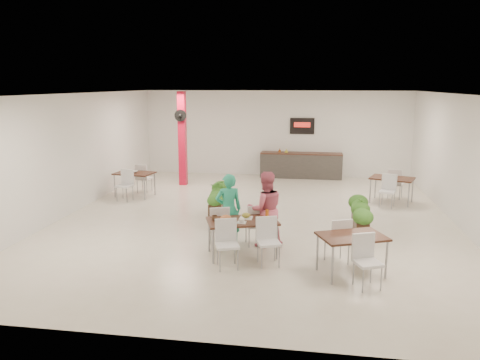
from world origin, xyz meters
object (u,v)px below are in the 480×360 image
object	(u,v)px
main_table	(242,226)
planter_left	(218,200)
service_counter	(301,165)
planter_right	(360,217)
red_column	(182,138)
diner_man	(229,209)
side_table_c	(352,242)
side_table_b	(392,182)
side_table_a	(135,176)
diner_woman	(265,209)

from	to	relation	value
main_table	planter_left	distance (m)	2.65
service_counter	planter_right	distance (m)	6.91
main_table	planter_right	distance (m)	2.95
red_column	service_counter	size ratio (longest dim) A/B	1.07
planter_left	planter_right	world-z (taller)	planter_left
planter_right	service_counter	bearing A→B (deg)	102.80
main_table	diner_man	bearing A→B (deg)	120.82
main_table	side_table_c	world-z (taller)	same
red_column	diner_man	world-z (taller)	red_column
side_table_b	side_table_c	bearing A→B (deg)	-86.13
side_table_b	side_table_c	world-z (taller)	same
service_counter	main_table	size ratio (longest dim) A/B	1.55
red_column	side_table_b	size ratio (longest dim) A/B	1.92
side_table_a	side_table_c	distance (m)	8.10
diner_woman	side_table_a	world-z (taller)	diner_woman
diner_man	diner_woman	xyz separation A→B (m)	(0.80, 0.00, 0.03)
service_counter	side_table_b	bearing A→B (deg)	-50.53
main_table	planter_left	world-z (taller)	planter_left
red_column	service_counter	distance (m)	4.56
planter_left	service_counter	bearing A→B (deg)	71.71
side_table_a	side_table_b	bearing A→B (deg)	11.81
side_table_b	diner_man	bearing A→B (deg)	-113.86
planter_left	side_table_a	world-z (taller)	planter_left
planter_right	side_table_a	size ratio (longest dim) A/B	1.05
service_counter	main_table	world-z (taller)	service_counter
side_table_c	red_column	bearing A→B (deg)	103.17
planter_left	red_column	bearing A→B (deg)	117.19
diner_woman	side_table_b	distance (m)	5.45
diner_man	planter_left	bearing A→B (deg)	-91.05
planter_right	side_table_c	xyz separation A→B (m)	(-0.36, -2.23, 0.14)
diner_woman	red_column	bearing A→B (deg)	-78.59
side_table_a	side_table_b	xyz separation A→B (m)	(7.77, 0.42, 0.00)
main_table	side_table_b	xyz separation A→B (m)	(3.70, 4.99, -0.01)
red_column	diner_woman	size ratio (longest dim) A/B	1.95
main_table	diner_man	xyz separation A→B (m)	(-0.39, 0.66, 0.15)
diner_man	side_table_a	bearing A→B (deg)	-66.15
planter_left	planter_right	xyz separation A→B (m)	(3.47, -0.87, -0.03)
red_column	main_table	distance (m)	7.22
planter_right	red_column	bearing A→B (deg)	138.60
planter_right	side_table_b	distance (m)	3.62
diner_man	diner_woman	distance (m)	0.80
main_table	side_table_c	bearing A→B (deg)	-16.65
red_column	planter_left	world-z (taller)	red_column
planter_left	diner_woman	bearing A→B (deg)	-52.23
main_table	diner_woman	distance (m)	0.80
red_column	planter_right	bearing A→B (deg)	-41.40
red_column	side_table_b	bearing A→B (deg)	-12.31
red_column	service_counter	bearing A→B (deg)	25.00
side_table_b	planter_left	bearing A→B (deg)	-132.10
diner_man	diner_woman	size ratio (longest dim) A/B	0.96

